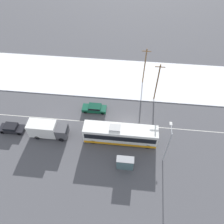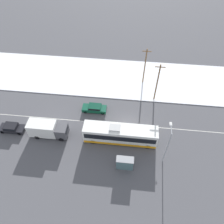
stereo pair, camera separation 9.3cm
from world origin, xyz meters
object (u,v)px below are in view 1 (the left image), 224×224
at_px(city_bus, 120,134).
at_px(utility_pole_snowlot, 145,66).
at_px(parked_car_near_truck, 12,128).
at_px(bus_shelter, 125,163).
at_px(pedestrian_at_stop, 128,159).
at_px(sedan_car, 95,108).
at_px(utility_pole_roadside, 157,82).
at_px(streetlamp, 168,143).
at_px(box_truck, 47,129).

height_order(city_bus, utility_pole_snowlot, utility_pole_snowlot).
height_order(parked_car_near_truck, bus_shelter, bus_shelter).
xyz_separation_m(city_bus, pedestrian_at_stop, (1.49, -4.09, -0.64)).
height_order(sedan_car, parked_car_near_truck, parked_car_near_truck).
distance_m(city_bus, bus_shelter, 5.38).
relative_size(city_bus, bus_shelter, 4.60).
bearing_deg(city_bus, bus_shelter, -77.77).
relative_size(sedan_car, pedestrian_at_stop, 2.61).
relative_size(parked_car_near_truck, bus_shelter, 1.64).
bearing_deg(utility_pole_roadside, pedestrian_at_stop, -107.14).
bearing_deg(utility_pole_snowlot, pedestrian_at_stop, -96.38).
height_order(pedestrian_at_stop, bus_shelter, bus_shelter).
distance_m(sedan_car, utility_pole_roadside, 12.81).
xyz_separation_m(streetlamp, utility_pole_snowlot, (-3.47, 18.51, -0.32)).
height_order(sedan_car, utility_pole_roadside, utility_pole_roadside).
bearing_deg(bus_shelter, streetlamp, 21.53).
bearing_deg(parked_car_near_truck, box_truck, -2.28).
bearing_deg(sedan_car, utility_pole_snowlot, -134.30).
height_order(box_truck, sedan_car, box_truck).
bearing_deg(box_truck, city_bus, 1.08).
distance_m(city_bus, utility_pole_snowlot, 16.28).
bearing_deg(streetlamp, box_truck, 172.36).
xyz_separation_m(city_bus, parked_car_near_truck, (-19.28, 0.03, -0.93)).
bearing_deg(parked_car_near_truck, sedan_car, 24.32).
bearing_deg(sedan_car, bus_shelter, 119.63).
bearing_deg(parked_car_near_truck, utility_pole_snowlot, 34.19).
bearing_deg(city_bus, utility_pole_roadside, 60.48).
xyz_separation_m(box_truck, utility_pole_roadside, (18.56, 10.89, 2.76)).
bearing_deg(bus_shelter, utility_pole_roadside, 72.90).
bearing_deg(bus_shelter, utility_pole_snowlot, 83.04).
xyz_separation_m(bus_shelter, streetlamp, (6.02, 2.38, 3.00)).
height_order(parked_car_near_truck, streetlamp, streetlamp).
relative_size(bus_shelter, utility_pole_roadside, 0.31).
distance_m(sedan_car, parked_car_near_truck, 15.20).
xyz_separation_m(sedan_car, parked_car_near_truck, (-13.85, -6.26, 0.03)).
xyz_separation_m(city_bus, streetlamp, (7.16, -2.88, 2.95)).
bearing_deg(streetlamp, utility_pole_snowlot, 100.62).
height_order(city_bus, pedestrian_at_stop, city_bus).
relative_size(box_truck, parked_car_near_truck, 1.52).
bearing_deg(pedestrian_at_stop, sedan_car, 123.65).
height_order(parked_car_near_truck, utility_pole_roadside, utility_pole_roadside).
bearing_deg(parked_car_near_truck, pedestrian_at_stop, -11.24).
xyz_separation_m(parked_car_near_truck, bus_shelter, (20.42, -5.29, 0.88)).
relative_size(sedan_car, utility_pole_snowlot, 0.55).
distance_m(utility_pole_roadside, utility_pole_snowlot, 5.50).
relative_size(sedan_car, streetlamp, 0.62).
height_order(sedan_car, streetlamp, streetlamp).
relative_size(parked_car_near_truck, pedestrian_at_stop, 2.47).
bearing_deg(box_truck, bus_shelter, -20.17).
bearing_deg(pedestrian_at_stop, box_truck, 164.60).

